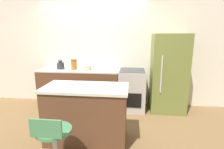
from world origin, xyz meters
TOP-DOWN VIEW (x-y plane):
  - ground_plane at (0.00, 0.00)m, footprint 14.00×14.00m
  - wall_back at (0.00, 0.70)m, footprint 8.00×0.06m
  - back_counter at (-0.28, 0.35)m, footprint 1.87×0.65m
  - kitchen_island at (0.23, -1.02)m, footprint 1.33×0.66m
  - oven_range at (0.96, 0.34)m, footprint 0.60×0.66m
  - refrigerator at (1.77, 0.35)m, footprint 0.76×0.66m
  - stool_chair at (-0.00, -1.74)m, footprint 0.45×0.45m
  - kettle at (-0.71, 0.30)m, footprint 0.17×0.17m
  - mixing_bowl at (-0.08, 0.30)m, footprint 0.20×0.20m
  - canister_jar at (-0.39, 0.30)m, footprint 0.14×0.14m

SIDE VIEW (x-z plane):
  - ground_plane at x=0.00m, z-range 0.00..0.00m
  - stool_chair at x=0.00m, z-range 0.00..0.81m
  - back_counter at x=-0.28m, z-range 0.00..0.93m
  - kitchen_island at x=0.23m, z-range 0.00..0.93m
  - oven_range at x=0.96m, z-range 0.00..0.93m
  - refrigerator at x=1.77m, z-range 0.00..1.74m
  - mixing_bowl at x=-0.08m, z-range 0.93..1.03m
  - kettle at x=-0.71m, z-range 0.91..1.14m
  - canister_jar at x=-0.39m, z-range 0.94..1.16m
  - wall_back at x=0.00m, z-range 0.00..2.60m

